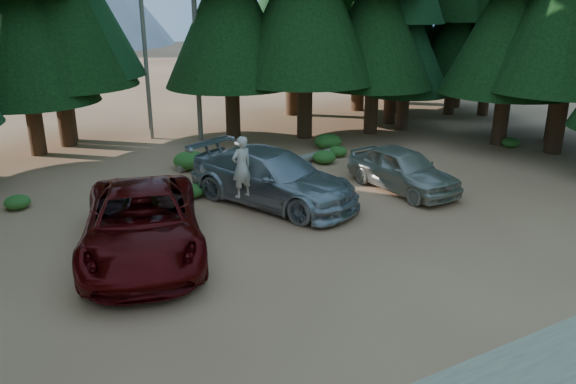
% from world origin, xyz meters
% --- Properties ---
extents(ground, '(160.00, 160.00, 0.00)m').
position_xyz_m(ground, '(0.00, 0.00, 0.00)').
color(ground, '#9A5F41').
rests_on(ground, ground).
extents(forest_belt_north, '(36.00, 7.00, 22.00)m').
position_xyz_m(forest_belt_north, '(0.00, 15.00, 0.00)').
color(forest_belt_north, black).
rests_on(forest_belt_north, ground).
extents(snag_front, '(0.24, 0.24, 12.00)m').
position_xyz_m(snag_front, '(0.80, 14.50, 6.00)').
color(snag_front, '#685E53').
rests_on(snag_front, ground).
extents(snag_back, '(0.20, 0.20, 10.00)m').
position_xyz_m(snag_back, '(-1.20, 16.00, 5.00)').
color(snag_back, '#685E53').
rests_on(snag_back, ground).
extents(red_pickup, '(4.68, 7.10, 1.81)m').
position_xyz_m(red_pickup, '(-5.23, 2.97, 0.91)').
color(red_pickup, '#550707').
rests_on(red_pickup, ground).
extents(silver_minivan_center, '(4.73, 6.65, 1.79)m').
position_xyz_m(silver_minivan_center, '(-0.32, 4.84, 0.89)').
color(silver_minivan_center, '#9EA1A6').
rests_on(silver_minivan_center, ground).
extents(silver_minivan_right, '(2.06, 4.65, 1.56)m').
position_xyz_m(silver_minivan_right, '(4.36, 3.76, 0.78)').
color(silver_minivan_right, '#ABA798').
rests_on(silver_minivan_right, ground).
extents(frisbee_player, '(0.80, 0.60, 1.97)m').
position_xyz_m(frisbee_player, '(-1.61, 4.48, 1.54)').
color(frisbee_player, beige).
rests_on(frisbee_player, ground).
extents(log_left, '(4.52, 1.70, 0.33)m').
position_xyz_m(log_left, '(0.24, 10.43, 0.17)').
color(log_left, '#685E53').
rests_on(log_left, ground).
extents(log_mid, '(2.74, 1.43, 0.24)m').
position_xyz_m(log_mid, '(0.16, 9.86, 0.12)').
color(log_mid, '#685E53').
rests_on(log_mid, ground).
extents(log_right, '(5.59, 1.65, 0.36)m').
position_xyz_m(log_right, '(2.47, 8.33, 0.18)').
color(log_right, '#685E53').
rests_on(log_right, ground).
extents(shrub_far_left, '(0.97, 0.97, 0.53)m').
position_xyz_m(shrub_far_left, '(-4.67, 6.03, 0.27)').
color(shrub_far_left, '#225E1C').
rests_on(shrub_far_left, ground).
extents(shrub_left, '(0.84, 0.84, 0.46)m').
position_xyz_m(shrub_left, '(-2.51, 6.68, 0.23)').
color(shrub_left, '#225E1C').
rests_on(shrub_left, ground).
extents(shrub_center_left, '(1.32, 1.32, 0.73)m').
position_xyz_m(shrub_center_left, '(-1.38, 10.00, 0.36)').
color(shrub_center_left, '#225E1C').
rests_on(shrub_center_left, ground).
extents(shrub_center_right, '(0.98, 0.98, 0.54)m').
position_xyz_m(shrub_center_right, '(3.82, 8.05, 0.27)').
color(shrub_center_right, '#225E1C').
rests_on(shrub_center_right, ground).
extents(shrub_right, '(0.83, 0.83, 0.46)m').
position_xyz_m(shrub_right, '(4.90, 8.67, 0.23)').
color(shrub_right, '#225E1C').
rests_on(shrub_right, ground).
extents(shrub_far_right, '(1.26, 1.26, 0.69)m').
position_xyz_m(shrub_far_right, '(5.28, 10.00, 0.35)').
color(shrub_far_right, '#225E1C').
rests_on(shrub_far_right, ground).
extents(shrub_edge_west, '(0.83, 0.83, 0.46)m').
position_xyz_m(shrub_edge_west, '(-7.90, 8.44, 0.23)').
color(shrub_edge_west, '#225E1C').
rests_on(shrub_edge_west, ground).
extents(shrub_edge_east, '(0.84, 0.84, 0.46)m').
position_xyz_m(shrub_edge_east, '(12.81, 6.04, 0.23)').
color(shrub_edge_east, '#225E1C').
rests_on(shrub_edge_east, ground).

